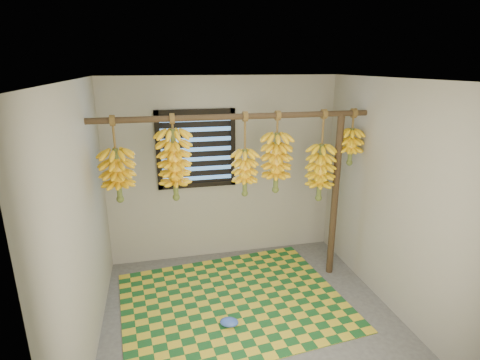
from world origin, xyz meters
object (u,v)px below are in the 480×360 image
object	(u,v)px
woven_mat	(233,301)
plastic_bag	(229,322)
banana_bunch_a	(118,175)
support_post	(335,198)
banana_bunch_f	(351,146)
banana_bunch_e	(320,172)
banana_bunch_d	(276,163)
banana_bunch_c	(245,172)
banana_bunch_b	(175,165)

from	to	relation	value
woven_mat	plastic_bag	xyz separation A→B (m)	(-0.12, -0.40, 0.04)
woven_mat	banana_bunch_a	distance (m)	1.85
support_post	banana_bunch_a	world-z (taller)	banana_bunch_a
woven_mat	banana_bunch_f	size ratio (longest dim) A/B	3.68
banana_bunch_f	banana_bunch_e	bearing A→B (deg)	-180.00
woven_mat	banana_bunch_d	bearing A→B (deg)	30.43
support_post	banana_bunch_a	size ratio (longest dim) A/B	2.26
woven_mat	banana_bunch_e	xyz separation A→B (m)	(1.11, 0.34, 1.32)
banana_bunch_a	banana_bunch_e	xyz separation A→B (m)	(2.23, -0.00, -0.11)
banana_bunch_c	banana_bunch_f	xyz separation A→B (m)	(1.26, 0.00, 0.23)
support_post	banana_bunch_e	size ratio (longest dim) A/B	1.89
plastic_bag	banana_bunch_c	size ratio (longest dim) A/B	0.20
woven_mat	banana_bunch_a	bearing A→B (deg)	163.28
banana_bunch_a	banana_bunch_b	bearing A→B (deg)	0.00
banana_bunch_a	banana_bunch_e	bearing A→B (deg)	-0.00
support_post	woven_mat	xyz separation A→B (m)	(-1.32, -0.34, -0.99)
woven_mat	plastic_bag	size ratio (longest dim) A/B	12.59
banana_bunch_b	banana_bunch_d	world-z (taller)	same
banana_bunch_b	banana_bunch_c	xyz separation A→B (m)	(0.76, 0.00, -0.13)
banana_bunch_d	banana_bunch_c	bearing A→B (deg)	180.00
banana_bunch_a	woven_mat	bearing A→B (deg)	-16.72
banana_bunch_d	banana_bunch_f	distance (m)	0.91
banana_bunch_a	banana_bunch_d	distance (m)	1.69
woven_mat	banana_bunch_a	size ratio (longest dim) A/B	2.69
plastic_bag	banana_bunch_a	xyz separation A→B (m)	(-1.00, 0.74, 1.39)
banana_bunch_a	banana_bunch_e	size ratio (longest dim) A/B	0.84
plastic_bag	banana_bunch_d	size ratio (longest dim) A/B	0.21
woven_mat	banana_bunch_d	size ratio (longest dim) A/B	2.62
woven_mat	banana_bunch_a	world-z (taller)	banana_bunch_a
banana_bunch_b	banana_bunch_f	distance (m)	2.02
plastic_bag	banana_bunch_b	distance (m)	1.70
plastic_bag	banana_bunch_a	bearing A→B (deg)	143.59
support_post	woven_mat	size ratio (longest dim) A/B	0.84
banana_bunch_e	banana_bunch_d	bearing A→B (deg)	180.00
support_post	banana_bunch_f	xyz separation A→B (m)	(0.15, 0.00, 0.62)
banana_bunch_b	banana_bunch_f	size ratio (longest dim) A/B	1.41
banana_bunch_c	woven_mat	bearing A→B (deg)	-122.24
support_post	banana_bunch_f	bearing A→B (deg)	0.00
plastic_bag	banana_bunch_f	world-z (taller)	banana_bunch_f
banana_bunch_f	banana_bunch_c	bearing A→B (deg)	-180.00
woven_mat	plastic_bag	world-z (taller)	plastic_bag
banana_bunch_c	banana_bunch_e	distance (m)	0.90
banana_bunch_e	banana_bunch_a	bearing A→B (deg)	180.00
banana_bunch_d	banana_bunch_a	bearing A→B (deg)	180.00
plastic_bag	banana_bunch_e	xyz separation A→B (m)	(1.24, 0.74, 1.28)
banana_bunch_a	banana_bunch_c	xyz separation A→B (m)	(1.33, 0.00, -0.06)
support_post	banana_bunch_a	distance (m)	2.48
woven_mat	banana_bunch_d	world-z (taller)	banana_bunch_d
woven_mat	support_post	bearing A→B (deg)	14.28
support_post	banana_bunch_c	world-z (taller)	banana_bunch_c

